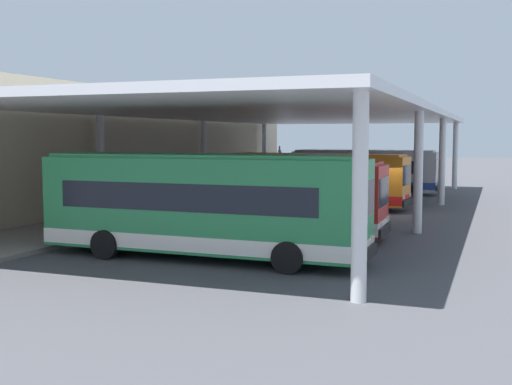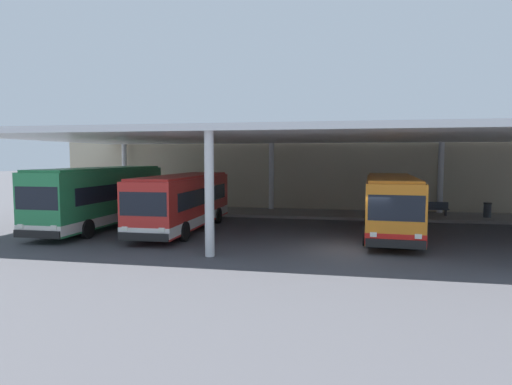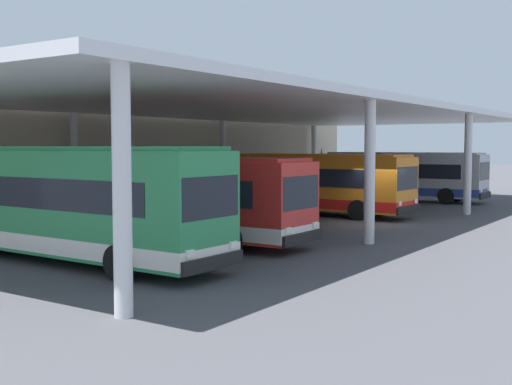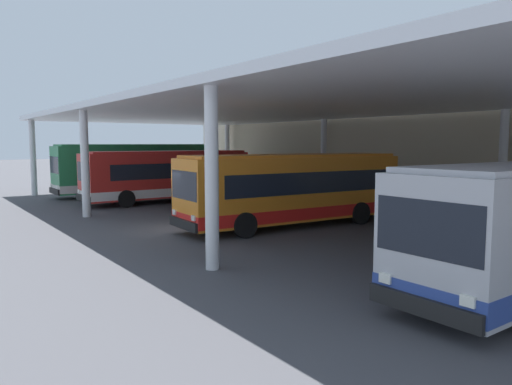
# 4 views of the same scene
# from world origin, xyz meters

# --- Properties ---
(ground_plane) EXTENTS (200.00, 200.00, 0.00)m
(ground_plane) POSITION_xyz_m (0.00, 0.00, 0.00)
(ground_plane) COLOR #47474C
(platform_kerb) EXTENTS (42.00, 4.50, 0.18)m
(platform_kerb) POSITION_xyz_m (0.00, 11.75, 0.09)
(platform_kerb) COLOR gray
(platform_kerb) RESTS_ON ground
(station_building_facade) EXTENTS (48.00, 1.60, 6.90)m
(station_building_facade) POSITION_xyz_m (0.00, 15.00, 3.45)
(station_building_facade) COLOR #C1B293
(station_building_facade) RESTS_ON ground
(canopy_shelter) EXTENTS (40.00, 17.00, 5.55)m
(canopy_shelter) POSITION_xyz_m (0.00, 5.50, 5.31)
(canopy_shelter) COLOR silver
(canopy_shelter) RESTS_ON ground
(bus_nearest_bay) EXTENTS (2.82, 11.36, 3.57)m
(bus_nearest_bay) POSITION_xyz_m (-14.76, 3.64, 1.84)
(bus_nearest_bay) COLOR #28844C
(bus_nearest_bay) RESTS_ON ground
(bus_second_bay) EXTENTS (2.78, 10.55, 3.17)m
(bus_second_bay) POSITION_xyz_m (-9.64, 3.58, 1.66)
(bus_second_bay) COLOR red
(bus_second_bay) RESTS_ON ground
(bus_middle_bay) EXTENTS (3.14, 10.66, 3.17)m
(bus_middle_bay) POSITION_xyz_m (1.82, 4.17, 1.66)
(bus_middle_bay) COLOR orange
(bus_middle_bay) RESTS_ON ground
(bus_far_bay) EXTENTS (2.82, 10.56, 3.17)m
(bus_far_bay) POSITION_xyz_m (12.64, 3.54, 1.66)
(bus_far_bay) COLOR #B7B7BC
(bus_far_bay) RESTS_ON ground
(bench_waiting) EXTENTS (1.80, 0.45, 0.92)m
(bench_waiting) POSITION_xyz_m (5.51, 11.82, 0.66)
(bench_waiting) COLOR #383D47
(bench_waiting) RESTS_ON platform_kerb
(trash_bin) EXTENTS (0.52, 0.52, 0.98)m
(trash_bin) POSITION_xyz_m (8.76, 11.46, 0.68)
(trash_bin) COLOR #33383D
(trash_bin) RESTS_ON platform_kerb
(banner_sign) EXTENTS (0.70, 0.12, 3.20)m
(banner_sign) POSITION_xyz_m (15.11, 10.94, 1.98)
(banner_sign) COLOR #B2B2B7
(banner_sign) RESTS_ON platform_kerb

